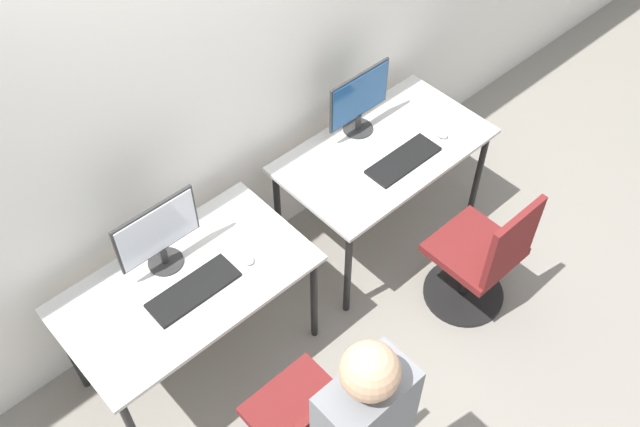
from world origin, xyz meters
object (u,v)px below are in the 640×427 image
keyboard_right (403,160)px  monitor_left (158,235)px  mouse_left (247,259)px  mouse_right (441,134)px  office_chair_right (480,262)px  monitor_right (359,100)px  keyboard_left (194,290)px

keyboard_right → monitor_left: bearing=167.4°
mouse_left → mouse_right: bearing=-1.9°
mouse_right → office_chair_right: size_ratio=0.10×
mouse_left → office_chair_right: size_ratio=0.10×
monitor_left → mouse_right: bearing=-10.3°
monitor_right → mouse_right: (0.32, -0.37, -0.20)m
keyboard_right → mouse_right: size_ratio=5.09×
monitor_left → keyboard_right: 1.44m
keyboard_left → mouse_right: 1.71m
mouse_right → keyboard_left: bearing=177.5°
monitor_left → keyboard_left: bearing=-90.0°
keyboard_left → mouse_right: bearing=-2.5°
monitor_left → monitor_right: (1.39, 0.06, 0.00)m
keyboard_left → mouse_left: size_ratio=5.09×
monitor_left → keyboard_right: size_ratio=0.97×
keyboard_right → mouse_right: bearing=-0.2°
keyboard_left → keyboard_right: same height
mouse_left → monitor_right: (1.09, 0.32, 0.20)m
office_chair_right → mouse_right: bearing=64.1°
monitor_right → mouse_right: monitor_right is taller
monitor_right → office_chair_right: monitor_right is taller
monitor_right → keyboard_right: size_ratio=0.97×
keyboard_left → office_chair_right: office_chair_right is taller
keyboard_left → mouse_left: bearing=-5.1°
mouse_left → office_chair_right: 1.35m
monitor_left → keyboard_left: size_ratio=0.97×
monitor_left → office_chair_right: 1.79m
office_chair_right → mouse_left: bearing=149.3°
keyboard_left → mouse_left: 0.31m
mouse_left → monitor_left: bearing=139.1°
monitor_left → mouse_right: size_ratio=4.92×
monitor_left → monitor_right: same height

